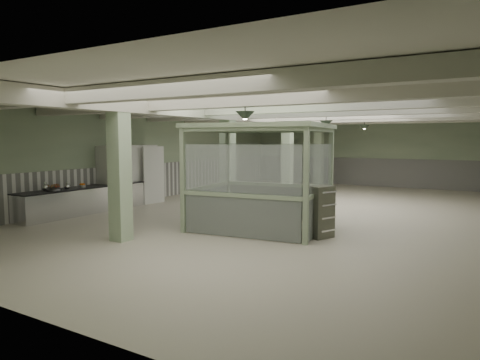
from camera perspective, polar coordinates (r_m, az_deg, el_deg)
The scene contains 30 objects.
floor at distance 14.80m, azimuth 8.70°, elevation -4.44°, with size 20.00×20.00×0.00m, color beige.
ceiling at distance 14.62m, azimuth 8.91°, elevation 9.60°, with size 14.00×20.00×0.02m, color white.
wall_back at distance 24.16m, azimuth 17.68°, elevation 3.47°, with size 14.00×0.02×3.60m, color #9CAE8B.
wall_front at distance 6.51m, azimuth -26.07°, elevation -1.49°, with size 14.00×0.02×3.60m, color #9CAE8B.
wall_left at distance 18.39m, azimuth -11.92°, elevation 3.07°, with size 0.02×20.00×3.60m, color #9CAE8B.
wainscot_left at distance 18.44m, azimuth -11.80°, elevation -0.19°, with size 0.05×19.90×1.50m, color silver.
wainscot_back at distance 24.19m, azimuth 17.60°, elevation 0.98°, with size 13.90×0.05×1.50m, color silver.
girder at distance 15.71m, azimuth 0.30°, elevation 8.57°, with size 0.45×19.90×0.40m, color beige.
beam_a at distance 8.16m, azimuth -11.45°, elevation 11.65°, with size 13.90×0.35×0.32m, color beige.
beam_b at distance 10.15m, azimuth -1.80°, elevation 10.51°, with size 13.90×0.35×0.32m, color beige.
beam_c at distance 12.33m, azimuth 4.53°, elevation 9.60°, with size 13.90×0.35×0.32m, color beige.
beam_d at distance 14.61m, azimuth 8.90°, elevation 8.90°, with size 13.90×0.35×0.32m, color beige.
beam_e at distance 16.95m, azimuth 12.07°, elevation 8.35°, with size 13.90×0.35×0.32m, color beige.
beam_f at distance 19.33m, azimuth 14.45°, elevation 7.93°, with size 13.90×0.35×0.32m, color beige.
beam_g at distance 21.74m, azimuth 16.31°, elevation 7.59°, with size 13.90×0.35×0.32m, color beige.
column_a at distance 10.96m, azimuth -15.76°, elevation 1.45°, with size 0.42×0.42×3.60m, color #B0CBA3.
column_b at distance 14.85m, azimuth -1.65°, elevation 2.65°, with size 0.42×0.42×3.60m, color #B0CBA3.
column_c at distance 19.26m, azimuth 6.33°, elevation 3.25°, with size 0.42×0.42×3.60m, color #B0CBA3.
column_d at distance 22.96m, azimuth 10.45°, elevation 3.54°, with size 0.42×0.42×3.60m, color #B0CBA3.
pendant_front at distance 9.87m, azimuth 0.69°, elevation 8.50°, with size 0.44×0.44×0.22m, color #314131.
pendant_mid at distance 14.88m, azimuth 11.40°, elevation 7.36°, with size 0.44×0.44×0.22m, color #314131.
pendant_back at distance 19.67m, azimuth 16.24°, elevation 6.76°, with size 0.44×0.44×0.22m, color #314131.
prep_counter at distance 15.61m, azimuth -19.83°, elevation -2.48°, with size 0.88×5.02×0.91m.
pitcher_near at distance 14.94m, azimuth -22.08°, elevation -0.72°, with size 0.17×0.19×0.25m, color silver, non-canonical shape.
pitcher_far at distance 14.66m, azimuth -24.53°, elevation -0.84°, with size 0.20×0.23×0.29m, color silver, non-canonical shape.
veg_colander at distance 14.63m, azimuth -23.56°, elevation -0.97°, with size 0.46×0.46×0.21m, color #46464B, non-canonical shape.
orange_bowl at distance 15.39m, azimuth -20.27°, elevation -0.80°, with size 0.22×0.22×0.08m, color #B2B2B7.
walkin_cooler at distance 17.02m, azimuth -14.56°, elevation 0.80°, with size 0.92×2.61×2.40m.
guard_booth at distance 12.07m, azimuth 2.78°, elevation 2.71°, with size 3.98×3.49×2.95m.
filing_cabinet at distance 11.19m, azimuth 10.70°, elevation -4.19°, with size 0.43×0.62×1.34m, color #5B5D4E.
Camera 1 is at (5.42, -13.54, 2.52)m, focal length 32.00 mm.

